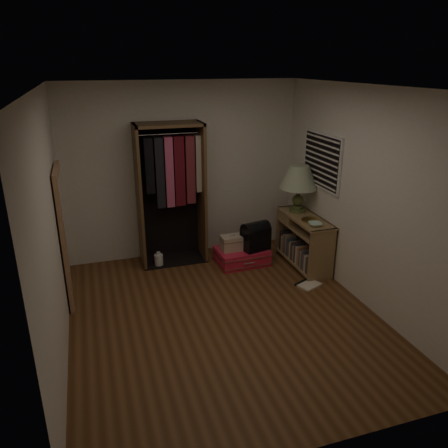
{
  "coord_description": "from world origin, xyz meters",
  "views": [
    {
      "loc": [
        -1.35,
        -4.24,
        2.83
      ],
      "look_at": [
        0.3,
        0.95,
        0.8
      ],
      "focal_mm": 35.0,
      "sensor_mm": 36.0,
      "label": 1
    }
  ],
  "objects_px": {
    "console_bookshelf": "(302,239)",
    "table_lamp": "(299,178)",
    "pink_suitcase": "(242,256)",
    "white_jug": "(159,260)",
    "train_case": "(232,243)",
    "black_bag": "(256,235)",
    "open_wardrobe": "(173,182)",
    "floor_mirror": "(65,236)"
  },
  "relations": [
    {
      "from": "console_bookshelf",
      "to": "table_lamp",
      "type": "xyz_separation_m",
      "value": [
        0.0,
        0.22,
        0.86
      ]
    },
    {
      "from": "pink_suitcase",
      "to": "white_jug",
      "type": "xyz_separation_m",
      "value": [
        -1.2,
        0.28,
        -0.02
      ]
    },
    {
      "from": "train_case",
      "to": "black_bag",
      "type": "bearing_deg",
      "value": -15.62
    },
    {
      "from": "pink_suitcase",
      "to": "train_case",
      "type": "bearing_deg",
      "value": 171.89
    },
    {
      "from": "pink_suitcase",
      "to": "train_case",
      "type": "height_order",
      "value": "train_case"
    },
    {
      "from": "train_case",
      "to": "white_jug",
      "type": "bearing_deg",
      "value": 164.23
    },
    {
      "from": "pink_suitcase",
      "to": "black_bag",
      "type": "bearing_deg",
      "value": -23.21
    },
    {
      "from": "train_case",
      "to": "open_wardrobe",
      "type": "bearing_deg",
      "value": 148.77
    },
    {
      "from": "floor_mirror",
      "to": "pink_suitcase",
      "type": "distance_m",
      "value": 2.53
    },
    {
      "from": "open_wardrobe",
      "to": "table_lamp",
      "type": "distance_m",
      "value": 1.82
    },
    {
      "from": "console_bookshelf",
      "to": "floor_mirror",
      "type": "bearing_deg",
      "value": -179.17
    },
    {
      "from": "black_bag",
      "to": "white_jug",
      "type": "height_order",
      "value": "black_bag"
    },
    {
      "from": "pink_suitcase",
      "to": "train_case",
      "type": "xyz_separation_m",
      "value": [
        -0.15,
        0.01,
        0.23
      ]
    },
    {
      "from": "black_bag",
      "to": "table_lamp",
      "type": "bearing_deg",
      "value": -11.47
    },
    {
      "from": "console_bookshelf",
      "to": "pink_suitcase",
      "type": "distance_m",
      "value": 0.93
    },
    {
      "from": "floor_mirror",
      "to": "pink_suitcase",
      "type": "xyz_separation_m",
      "value": [
        2.4,
        0.32,
        -0.73
      ]
    },
    {
      "from": "black_bag",
      "to": "table_lamp",
      "type": "height_order",
      "value": "table_lamp"
    },
    {
      "from": "console_bookshelf",
      "to": "open_wardrobe",
      "type": "height_order",
      "value": "open_wardrobe"
    },
    {
      "from": "floor_mirror",
      "to": "pink_suitcase",
      "type": "bearing_deg",
      "value": 7.62
    },
    {
      "from": "open_wardrobe",
      "to": "train_case",
      "type": "xyz_separation_m",
      "value": [
        0.76,
        -0.43,
        -0.88
      ]
    },
    {
      "from": "pink_suitcase",
      "to": "floor_mirror",
      "type": "bearing_deg",
      "value": -175.03
    },
    {
      "from": "open_wardrobe",
      "to": "floor_mirror",
      "type": "height_order",
      "value": "open_wardrobe"
    },
    {
      "from": "open_wardrobe",
      "to": "table_lamp",
      "type": "bearing_deg",
      "value": -15.81
    },
    {
      "from": "train_case",
      "to": "black_bag",
      "type": "relative_size",
      "value": 0.75
    },
    {
      "from": "floor_mirror",
      "to": "black_bag",
      "type": "height_order",
      "value": "floor_mirror"
    },
    {
      "from": "floor_mirror",
      "to": "console_bookshelf",
      "type": "bearing_deg",
      "value": 0.83
    },
    {
      "from": "open_wardrobe",
      "to": "black_bag",
      "type": "xyz_separation_m",
      "value": [
        1.09,
        -0.52,
        -0.77
      ]
    },
    {
      "from": "black_bag",
      "to": "table_lamp",
      "type": "xyz_separation_m",
      "value": [
        0.66,
        0.02,
        0.81
      ]
    },
    {
      "from": "console_bookshelf",
      "to": "train_case",
      "type": "xyz_separation_m",
      "value": [
        -0.99,
        0.29,
        -0.05
      ]
    },
    {
      "from": "open_wardrobe",
      "to": "pink_suitcase",
      "type": "relative_size",
      "value": 2.64
    },
    {
      "from": "pink_suitcase",
      "to": "table_lamp",
      "type": "distance_m",
      "value": 1.42
    },
    {
      "from": "train_case",
      "to": "black_bag",
      "type": "xyz_separation_m",
      "value": [
        0.33,
        -0.08,
        0.11
      ]
    },
    {
      "from": "open_wardrobe",
      "to": "table_lamp",
      "type": "xyz_separation_m",
      "value": [
        1.75,
        -0.5,
        0.04
      ]
    },
    {
      "from": "pink_suitcase",
      "to": "white_jug",
      "type": "bearing_deg",
      "value": 164.23
    },
    {
      "from": "table_lamp",
      "to": "floor_mirror",
      "type": "bearing_deg",
      "value": -175.21
    },
    {
      "from": "console_bookshelf",
      "to": "white_jug",
      "type": "distance_m",
      "value": 2.13
    },
    {
      "from": "floor_mirror",
      "to": "white_jug",
      "type": "height_order",
      "value": "floor_mirror"
    },
    {
      "from": "train_case",
      "to": "table_lamp",
      "type": "bearing_deg",
      "value": -5.27
    },
    {
      "from": "console_bookshelf",
      "to": "table_lamp",
      "type": "distance_m",
      "value": 0.89
    },
    {
      "from": "open_wardrobe",
      "to": "black_bag",
      "type": "distance_m",
      "value": 1.43
    },
    {
      "from": "floor_mirror",
      "to": "pink_suitcase",
      "type": "relative_size",
      "value": 2.19
    },
    {
      "from": "pink_suitcase",
      "to": "table_lamp",
      "type": "relative_size",
      "value": 1.1
    }
  ]
}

